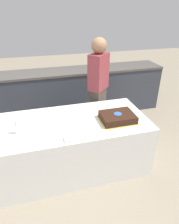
{
  "coord_description": "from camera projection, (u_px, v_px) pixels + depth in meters",
  "views": [
    {
      "loc": [
        -0.25,
        -2.12,
        2.03
      ],
      "look_at": [
        0.33,
        0.0,
        0.83
      ],
      "focal_mm": 32.0,
      "sensor_mm": 36.0,
      "label": 1
    }
  ],
  "objects": [
    {
      "name": "back_counter",
      "position": [
        52.0,
        94.0,
        3.91
      ],
      "size": [
        4.4,
        0.58,
        0.92
      ],
      "color": "#333842",
      "rests_on": "ground_plane"
    },
    {
      "name": "side_plate_near_cake",
      "position": [
        111.0,
        108.0,
        2.8
      ],
      "size": [
        0.21,
        0.21,
        0.0
      ],
      "color": "white",
      "rests_on": "dining_table"
    },
    {
      "name": "ground_plane",
      "position": [
        67.0,
        166.0,
        2.83
      ],
      "size": [
        14.0,
        14.0,
        0.0
      ],
      "primitive_type": "plane",
      "color": "gray"
    },
    {
      "name": "person_cutting_cake",
      "position": [
        98.0,
        87.0,
        3.15
      ],
      "size": [
        0.38,
        0.37,
        1.62
      ],
      "rotation": [
        0.0,
        0.0,
        -2.37
      ],
      "color": "#4C4238",
      "rests_on": "ground_plane"
    },
    {
      "name": "wine_glass",
      "position": [
        17.0,
        125.0,
        2.21
      ],
      "size": [
        0.07,
        0.07,
        0.18
      ],
      "color": "white",
      "rests_on": "dining_table"
    },
    {
      "name": "utensil_pile",
      "position": [
        70.0,
        139.0,
        2.16
      ],
      "size": [
        0.13,
        0.09,
        0.02
      ],
      "color": "white",
      "rests_on": "dining_table"
    },
    {
      "name": "cake",
      "position": [
        118.0,
        117.0,
        2.51
      ],
      "size": [
        0.45,
        0.36,
        0.1
      ],
      "color": "gold",
      "rests_on": "dining_table"
    },
    {
      "name": "dining_table",
      "position": [
        66.0,
        146.0,
        2.65
      ],
      "size": [
        2.12,
        0.93,
        0.73
      ],
      "color": "silver",
      "rests_on": "ground_plane"
    }
  ]
}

